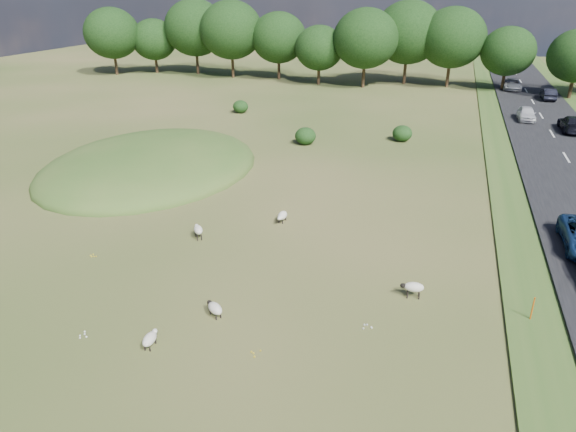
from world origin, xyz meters
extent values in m
plane|color=#2D4E18|center=(0.00, 20.00, 0.00)|extent=(160.00, 160.00, 0.00)
ellipsoid|color=#33561E|center=(-12.00, 12.00, 0.00)|extent=(16.00, 20.00, 4.00)
cube|color=black|center=(20.00, 30.00, 0.12)|extent=(8.00, 150.00, 0.25)
cylinder|color=black|center=(-42.96, 52.57, 1.89)|extent=(0.44, 0.44, 3.77)
ellipsoid|color=black|center=(-42.96, 52.57, 6.50)|extent=(8.81, 8.81, 7.93)
cylinder|color=black|center=(-37.62, 56.23, 1.56)|extent=(0.44, 0.44, 3.12)
ellipsoid|color=black|center=(-37.62, 56.23, 5.38)|extent=(7.28, 7.28, 6.55)
cylinder|color=black|center=(-30.54, 57.35, 2.11)|extent=(0.44, 0.44, 4.21)
ellipsoid|color=black|center=(-30.54, 57.35, 7.25)|extent=(9.83, 9.83, 8.84)
cylinder|color=black|center=(-23.43, 55.54, 2.09)|extent=(0.44, 0.44, 4.18)
ellipsoid|color=black|center=(-23.43, 55.54, 7.20)|extent=(9.75, 9.75, 8.78)
cylinder|color=black|center=(-15.94, 56.24, 1.80)|extent=(0.44, 0.44, 3.61)
ellipsoid|color=black|center=(-15.94, 56.24, 6.21)|extent=(8.41, 8.41, 7.57)
cylinder|color=black|center=(-8.82, 53.43, 1.51)|extent=(0.44, 0.44, 3.02)
ellipsoid|color=black|center=(-8.82, 53.43, 5.20)|extent=(7.04, 7.04, 6.34)
cylinder|color=black|center=(-2.08, 52.98, 1.95)|extent=(0.44, 0.44, 3.90)
ellipsoid|color=black|center=(-2.08, 52.98, 6.71)|extent=(9.09, 9.09, 8.18)
cylinder|color=black|center=(3.25, 57.90, 2.11)|extent=(0.44, 0.44, 4.22)
ellipsoid|color=black|center=(3.25, 57.90, 7.27)|extent=(9.85, 9.85, 8.86)
cylinder|color=black|center=(9.45, 56.94, 1.97)|extent=(0.44, 0.44, 3.94)
ellipsoid|color=black|center=(9.45, 56.94, 6.79)|extent=(9.20, 9.20, 8.28)
cylinder|color=black|center=(16.87, 56.01, 1.54)|extent=(0.44, 0.44, 3.09)
ellipsoid|color=black|center=(16.87, 56.01, 5.32)|extent=(7.20, 7.20, 6.48)
cylinder|color=black|center=(24.77, 52.46, 1.56)|extent=(0.44, 0.44, 3.12)
ellipsoid|color=black|center=(-2.03, 22.09, 0.78)|extent=(1.91, 1.91, 1.56)
ellipsoid|color=black|center=(6.31, 25.82, 0.74)|extent=(1.82, 1.82, 1.49)
ellipsoid|color=black|center=(-12.64, 32.37, 0.72)|extent=(1.75, 1.75, 1.43)
cylinder|color=#D8590C|center=(14.62, -1.36, 0.60)|extent=(0.06, 0.06, 1.20)
ellipsoid|color=beige|center=(-0.06, -7.80, 0.38)|extent=(0.53, 0.89, 0.44)
ellipsoid|color=silver|center=(-0.10, -7.34, 0.41)|extent=(0.23, 0.29, 0.22)
cylinder|color=black|center=(-0.19, -7.56, 0.08)|extent=(0.06, 0.06, 0.16)
cylinder|color=black|center=(0.02, -7.54, 0.08)|extent=(0.06, 0.06, 0.16)
cylinder|color=black|center=(-0.15, -8.06, 0.08)|extent=(0.06, 0.06, 0.16)
cylinder|color=black|center=(0.07, -8.04, 0.08)|extent=(0.06, 0.06, 0.16)
ellipsoid|color=beige|center=(1.26, 5.21, 0.42)|extent=(0.55, 0.97, 0.49)
ellipsoid|color=silver|center=(1.23, 4.70, 0.45)|extent=(0.25, 0.32, 0.24)
cylinder|color=black|center=(1.36, 4.93, 0.09)|extent=(0.07, 0.07, 0.18)
cylinder|color=black|center=(1.13, 4.94, 0.09)|extent=(0.07, 0.07, 0.18)
cylinder|color=black|center=(1.39, 5.49, 0.09)|extent=(0.07, 0.07, 0.18)
cylinder|color=black|center=(1.15, 5.50, 0.09)|extent=(0.07, 0.07, 0.18)
ellipsoid|color=beige|center=(9.65, -0.98, 0.56)|extent=(0.96, 0.59, 0.46)
ellipsoid|color=black|center=(9.16, -1.05, 0.59)|extent=(0.32, 0.26, 0.23)
cylinder|color=black|center=(9.40, -1.13, 0.16)|extent=(0.07, 0.07, 0.33)
cylinder|color=black|center=(9.37, -0.91, 0.16)|extent=(0.07, 0.07, 0.33)
cylinder|color=black|center=(9.92, -1.06, 0.16)|extent=(0.07, 0.07, 0.33)
cylinder|color=black|center=(9.89, -0.84, 0.16)|extent=(0.07, 0.07, 0.33)
ellipsoid|color=beige|center=(-2.60, 1.57, 0.55)|extent=(0.92, 1.00, 0.46)
ellipsoid|color=silver|center=(-2.89, 1.95, 0.59)|extent=(0.35, 0.36, 0.23)
cylinder|color=black|center=(-2.84, 1.71, 0.16)|extent=(0.07, 0.07, 0.33)
cylinder|color=black|center=(-2.66, 1.84, 0.16)|extent=(0.07, 0.07, 0.33)
cylinder|color=black|center=(-2.53, 1.29, 0.16)|extent=(0.07, 0.07, 0.33)
cylinder|color=black|center=(-2.35, 1.43, 0.16)|extent=(0.07, 0.07, 0.33)
ellipsoid|color=beige|center=(1.54, -5.09, 0.40)|extent=(1.01, 0.91, 0.46)
ellipsoid|color=black|center=(1.14, -4.81, 0.43)|extent=(0.37, 0.35, 0.23)
cylinder|color=black|center=(1.26, -5.03, 0.08)|extent=(0.07, 0.07, 0.17)
cylinder|color=black|center=(1.39, -4.85, 0.08)|extent=(0.07, 0.07, 0.17)
cylinder|color=black|center=(1.68, -5.34, 0.08)|extent=(0.07, 0.07, 0.17)
cylinder|color=black|center=(1.82, -5.16, 0.08)|extent=(0.07, 0.07, 0.17)
imported|color=black|center=(21.90, 33.56, 0.99)|extent=(2.08, 5.13, 1.49)
imported|color=silver|center=(18.10, 37.23, 0.96)|extent=(1.67, 4.16, 1.42)
imported|color=black|center=(21.90, 49.94, 0.95)|extent=(1.49, 4.27, 1.41)
imported|color=navy|center=(21.90, 91.60, 0.88)|extent=(1.78, 4.37, 1.27)
imported|color=#B5B7BE|center=(18.10, 56.12, 0.95)|extent=(2.32, 5.02, 1.40)
camera|label=1|loc=(10.18, -21.99, 13.14)|focal=32.00mm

